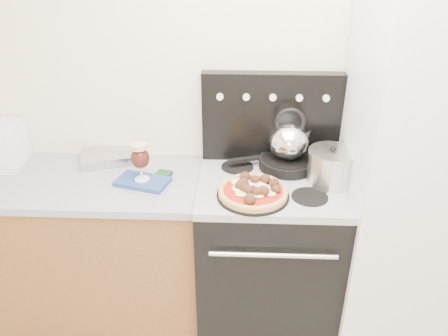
# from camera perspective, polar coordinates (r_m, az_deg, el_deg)

# --- Properties ---
(room_shell) EXTENTS (3.52, 3.01, 2.52)m
(room_shell) POSITION_cam_1_polar(r_m,az_deg,el_deg) (1.37, 5.48, -7.98)
(room_shell) COLOR beige
(room_shell) RESTS_ON ground
(base_cabinet) EXTENTS (1.45, 0.60, 0.86)m
(base_cabinet) POSITION_cam_1_polar(r_m,az_deg,el_deg) (2.75, -18.36, -9.78)
(base_cabinet) COLOR brown
(base_cabinet) RESTS_ON ground
(countertop) EXTENTS (1.48, 0.63, 0.04)m
(countertop) POSITION_cam_1_polar(r_m,az_deg,el_deg) (2.51, -19.88, -1.61)
(countertop) COLOR #9C9CA7
(countertop) RESTS_ON base_cabinet
(stove_body) EXTENTS (0.76, 0.65, 0.88)m
(stove_body) POSITION_cam_1_polar(r_m,az_deg,el_deg) (2.57, 5.65, -11.08)
(stove_body) COLOR black
(stove_body) RESTS_ON ground
(cooktop) EXTENTS (0.76, 0.65, 0.04)m
(cooktop) POSITION_cam_1_polar(r_m,az_deg,el_deg) (2.31, 6.18, -2.17)
(cooktop) COLOR #ADADB2
(cooktop) RESTS_ON stove_body
(backguard) EXTENTS (0.76, 0.08, 0.50)m
(backguard) POSITION_cam_1_polar(r_m,az_deg,el_deg) (2.44, 6.17, 6.61)
(backguard) COLOR black
(backguard) RESTS_ON cooktop
(fridge) EXTENTS (0.64, 0.68, 1.90)m
(fridge) POSITION_cam_1_polar(r_m,az_deg,el_deg) (2.41, 23.10, -1.64)
(fridge) COLOR silver
(fridge) RESTS_ON ground
(foil_sheet) EXTENTS (0.33, 0.28, 0.06)m
(foil_sheet) POSITION_cam_1_polar(r_m,az_deg,el_deg) (2.60, -15.12, 1.35)
(foil_sheet) COLOR silver
(foil_sheet) RESTS_ON countertop
(oven_mitt) EXTENTS (0.30, 0.22, 0.02)m
(oven_mitt) POSITION_cam_1_polar(r_m,az_deg,el_deg) (2.34, -10.60, -1.75)
(oven_mitt) COLOR navy
(oven_mitt) RESTS_ON countertop
(beer_glass) EXTENTS (0.11, 0.11, 0.21)m
(beer_glass) POSITION_cam_1_polar(r_m,az_deg,el_deg) (2.28, -10.85, 0.78)
(beer_glass) COLOR #36140D
(beer_glass) RESTS_ON oven_mitt
(pizza_pan) EXTENTS (0.44, 0.44, 0.01)m
(pizza_pan) POSITION_cam_1_polar(r_m,az_deg,el_deg) (2.16, 3.78, -3.58)
(pizza_pan) COLOR black
(pizza_pan) RESTS_ON cooktop
(pizza) EXTENTS (0.40, 0.40, 0.05)m
(pizza) POSITION_cam_1_polar(r_m,az_deg,el_deg) (2.14, 3.81, -2.90)
(pizza) COLOR #EAAF6B
(pizza) RESTS_ON pizza_pan
(skillet) EXTENTS (0.39, 0.39, 0.06)m
(skillet) POSITION_cam_1_polar(r_m,az_deg,el_deg) (2.43, 8.23, 0.69)
(skillet) COLOR black
(skillet) RESTS_ON cooktop
(tea_kettle) EXTENTS (0.26, 0.26, 0.24)m
(tea_kettle) POSITION_cam_1_polar(r_m,az_deg,el_deg) (2.37, 8.48, 3.90)
(tea_kettle) COLOR silver
(tea_kettle) RESTS_ON skillet
(stock_pot) EXTENTS (0.28, 0.28, 0.17)m
(stock_pot) POSITION_cam_1_polar(r_m,az_deg,el_deg) (2.30, 13.82, 0.02)
(stock_pot) COLOR silver
(stock_pot) RESTS_ON cooktop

